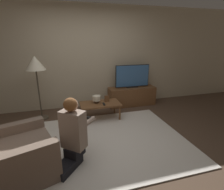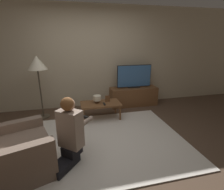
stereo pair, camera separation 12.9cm
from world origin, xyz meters
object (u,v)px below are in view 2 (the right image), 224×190
(person_kneeling, at_px, (70,132))
(table_lamp, at_px, (97,98))
(tv, at_px, (134,76))
(floor_lamp, at_px, (37,66))
(armchair, at_px, (12,154))
(coffee_table, at_px, (101,105))

(person_kneeling, xyz_separation_m, table_lamp, (0.62, 1.43, -0.02))
(tv, relative_size, person_kneeling, 0.94)
(floor_lamp, bearing_deg, tv, 6.57)
(armchair, relative_size, person_kneeling, 1.12)
(coffee_table, xyz_separation_m, person_kneeling, (-0.69, -1.39, 0.16))
(person_kneeling, relative_size, table_lamp, 5.60)
(tv, height_order, armchair, tv)
(tv, xyz_separation_m, coffee_table, (-1.04, -0.66, -0.47))
(floor_lamp, distance_m, armchair, 2.06)
(armchair, height_order, person_kneeling, person_kneeling)
(coffee_table, relative_size, table_lamp, 4.96)
(tv, xyz_separation_m, armchair, (-2.49, -2.11, -0.51))
(tv, xyz_separation_m, floor_lamp, (-2.34, -0.27, 0.40))
(coffee_table, distance_m, table_lamp, 0.17)
(floor_lamp, bearing_deg, table_lamp, -15.78)
(armchair, bearing_deg, table_lamp, -61.25)
(person_kneeling, height_order, table_lamp, person_kneeling)
(coffee_table, bearing_deg, table_lamp, 151.77)
(tv, height_order, person_kneeling, tv)
(person_kneeling, distance_m, table_lamp, 1.56)
(floor_lamp, relative_size, armchair, 1.27)
(floor_lamp, distance_m, person_kneeling, 2.01)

